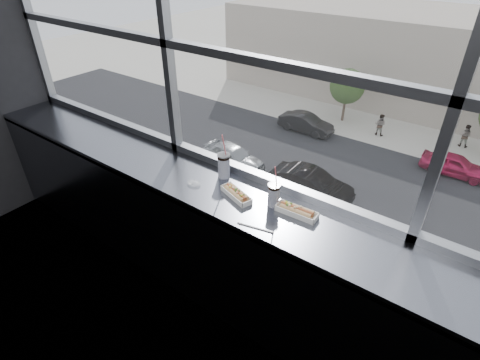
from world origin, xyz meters
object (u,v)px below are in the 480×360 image
Objects in this scene: car_far_b at (456,162)px; hotdog_tray_left at (236,194)px; tree_left at (347,86)px; car_near_a at (233,153)px; car_near_b at (311,180)px; soda_cup_right at (274,194)px; pedestrian_b at (466,133)px; soda_cup_left at (224,164)px; loose_straw at (255,228)px; wrapper at (194,183)px; car_far_a at (306,120)px; pedestrian_a at (380,123)px; hotdog_tray_right at (297,211)px.

hotdog_tray_left is at bearing 178.60° from car_far_b.
hotdog_tray_left is 0.06× the size of tree_left.
car_near_b is (6.00, 0.00, 0.06)m from car_near_a.
soda_cup_right is 31.16m from pedestrian_b.
soda_cup_left is 1.14× the size of soda_cup_right.
tree_left is (-9.83, 28.49, -8.99)m from loose_straw.
soda_cup_left is 30.98m from tree_left.
car_far_a is at bearing 113.75° from wrapper.
wrapper is at bearing -160.46° from car_near_b.
pedestrian_a is at bearing 121.18° from hotdog_tray_left.
hotdog_tray_left is 0.14× the size of pedestrian_a.
car_near_b is at bearing 130.56° from hotdog_tray_left.
car_far_b is 0.98× the size of car_far_a.
hotdog_tray_right is 1.17× the size of loose_straw.
car_near_b is (4.57, -8.00, 0.14)m from car_far_a.
car_far_b is 2.72× the size of pedestrian_a.
wrapper is 0.02× the size of tree_left.
hotdog_tray_left reaches higher than car_far_b.
hotdog_tray_left is at bearing -136.37° from car_near_a.
wrapper is at bearing -167.51° from soda_cup_right.
hotdog_tray_right reaches higher than pedestrian_a.
soda_cup_left is 20.50m from car_near_b.
wrapper is at bearing -116.92° from soda_cup_left.
wrapper is at bearing -155.47° from car_far_a.
pedestrian_a is at bearing 102.93° from soda_cup_right.
car_far_a is 1.30× the size of tree_left.
soda_cup_right reaches higher than pedestrian_a.
tree_left is (-9.97, 28.20, -9.02)m from hotdog_tray_right.
soda_cup_left is 0.17× the size of pedestrian_b.
hotdog_tray_right is 30.07m from pedestrian_a.
car_near_b reaches higher than car_far_b.
car_near_a is 12.52m from tree_left.
pedestrian_a is at bearing 101.95° from soda_cup_left.
hotdog_tray_left reaches higher than loose_straw.
car_far_a is 0.92× the size of car_near_a.
soda_cup_right is at bearing 12.49° from wrapper.
car_far_b is (0.16, 24.28, -11.10)m from hotdog_tray_left.
hotdog_tray_right is 0.81m from wrapper.
soda_cup_right reaches higher than loose_straw.
hotdog_tray_left is 0.30m from soda_cup_left.
wrapper is (-0.80, -0.14, -0.02)m from hotdog_tray_right.
car_near_a is at bearing 88.95° from car_near_b.
hotdog_tray_right is at bearing -6.97° from soda_cup_left.
hotdog_tray_left is at bearing -164.09° from soda_cup_right.
hotdog_tray_left is 0.04× the size of car_near_a.
car_far_a is 5.91m from pedestrian_a.
loose_straw is at bearing -136.05° from car_near_a.
car_far_b is (-0.14, 24.49, -11.07)m from loose_straw.
soda_cup_left is (-0.24, 0.16, 0.08)m from hotdog_tray_left.
soda_cup_right is 0.15× the size of pedestrian_b.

